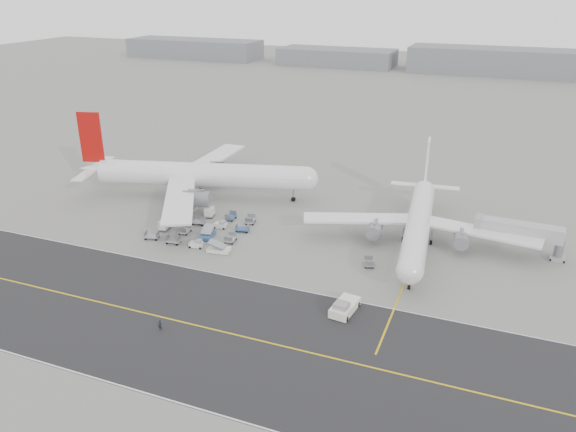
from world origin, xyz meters
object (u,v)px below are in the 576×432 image
at_px(jet_bridge, 520,232).
at_px(ground_crew_a, 160,325).
at_px(airliner_a, 196,174).
at_px(pushback_tug, 344,307).
at_px(airliner_b, 419,222).

relative_size(jet_bridge, ground_crew_a, 9.34).
xyz_separation_m(airliner_a, ground_crew_a, (23.17, -51.36, -4.95)).
distance_m(airliner_a, jet_bridge, 73.07).
bearing_deg(ground_crew_a, pushback_tug, 37.28).
xyz_separation_m(airliner_b, ground_crew_a, (-30.98, -45.02, -3.79)).
bearing_deg(airliner_b, ground_crew_a, -130.19).
distance_m(airliner_b, jet_bridge, 19.04).
xyz_separation_m(airliner_a, jet_bridge, (72.97, -3.46, -1.36)).
xyz_separation_m(airliner_a, pushback_tug, (47.74, -36.32, -4.89)).
relative_size(pushback_tug, ground_crew_a, 4.56).
height_order(airliner_a, jet_bridge, airliner_a).
relative_size(airliner_b, ground_crew_a, 25.70).
bearing_deg(pushback_tug, airliner_a, 149.45).
bearing_deg(pushback_tug, airliner_b, 84.64).
distance_m(jet_bridge, ground_crew_a, 69.19).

